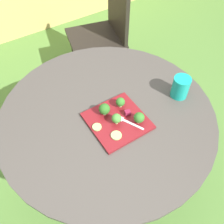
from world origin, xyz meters
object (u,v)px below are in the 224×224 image
Objects in this scene: fork at (126,121)px; drinking_glass at (180,88)px; patio_chair at (105,27)px; salad_plate at (117,121)px.

drinking_glass is at bearing 0.80° from fork.
patio_chair is 1.17m from fork.
salad_plate is 0.04m from fork.
patio_chair is at bearing 63.41° from fork.
drinking_glass is 0.34m from fork.
drinking_glass reaches higher than salad_plate.
salad_plate is 1.82× the size of fork.
drinking_glass is at bearing -4.13° from salad_plate.
fork is (-0.51, -1.03, 0.21)m from patio_chair.
fork is at bearing -116.59° from patio_chair.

